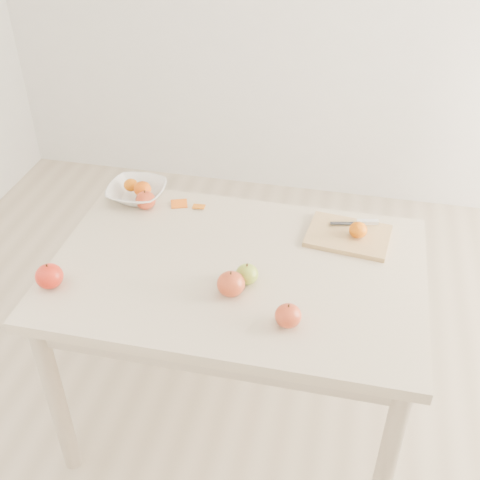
# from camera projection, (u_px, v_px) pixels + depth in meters

# --- Properties ---
(ground) EXTENTS (3.50, 3.50, 0.00)m
(ground) POSITION_uv_depth(u_px,v_px,m) (237.00, 413.00, 2.38)
(ground) COLOR #C6B293
(ground) RESTS_ON ground
(table) EXTENTS (1.20, 0.80, 0.75)m
(table) POSITION_uv_depth(u_px,v_px,m) (237.00, 290.00, 2.00)
(table) COLOR beige
(table) RESTS_ON ground
(cutting_board) EXTENTS (0.30, 0.23, 0.02)m
(cutting_board) POSITION_uv_depth(u_px,v_px,m) (348.00, 236.00, 2.06)
(cutting_board) COLOR tan
(cutting_board) RESTS_ON table
(board_tangerine) EXTENTS (0.06, 0.06, 0.05)m
(board_tangerine) POSITION_uv_depth(u_px,v_px,m) (358.00, 230.00, 2.02)
(board_tangerine) COLOR #C85707
(board_tangerine) RESTS_ON cutting_board
(fruit_bowl) EXTENTS (0.21, 0.21, 0.05)m
(fruit_bowl) POSITION_uv_depth(u_px,v_px,m) (137.00, 192.00, 2.25)
(fruit_bowl) COLOR white
(fruit_bowl) RESTS_ON table
(bowl_tangerine_near) EXTENTS (0.05, 0.05, 0.05)m
(bowl_tangerine_near) POSITION_uv_depth(u_px,v_px,m) (131.00, 185.00, 2.25)
(bowl_tangerine_near) COLOR #CD6207
(bowl_tangerine_near) RESTS_ON fruit_bowl
(bowl_tangerine_far) EXTENTS (0.06, 0.06, 0.06)m
(bowl_tangerine_far) POSITION_uv_depth(u_px,v_px,m) (142.00, 189.00, 2.22)
(bowl_tangerine_far) COLOR #C75107
(bowl_tangerine_far) RESTS_ON fruit_bowl
(orange_peel_a) EXTENTS (0.07, 0.06, 0.01)m
(orange_peel_a) POSITION_uv_depth(u_px,v_px,m) (179.00, 205.00, 2.23)
(orange_peel_a) COLOR orange
(orange_peel_a) RESTS_ON table
(orange_peel_b) EXTENTS (0.05, 0.04, 0.01)m
(orange_peel_b) POSITION_uv_depth(u_px,v_px,m) (199.00, 207.00, 2.21)
(orange_peel_b) COLOR orange
(orange_peel_b) RESTS_ON table
(paring_knife) EXTENTS (0.17, 0.06, 0.01)m
(paring_knife) POSITION_uv_depth(u_px,v_px,m) (364.00, 222.00, 2.10)
(paring_knife) COLOR white
(paring_knife) RESTS_ON cutting_board
(apple_green) EXTENTS (0.07, 0.07, 0.06)m
(apple_green) POSITION_uv_depth(u_px,v_px,m) (247.00, 274.00, 1.86)
(apple_green) COLOR olive
(apple_green) RESTS_ON table
(apple_red_e) EXTENTS (0.08, 0.08, 0.07)m
(apple_red_e) POSITION_uv_depth(u_px,v_px,m) (288.00, 316.00, 1.70)
(apple_red_e) COLOR maroon
(apple_red_e) RESTS_ON table
(apple_red_d) EXTENTS (0.09, 0.09, 0.08)m
(apple_red_d) POSITION_uv_depth(u_px,v_px,m) (49.00, 276.00, 1.84)
(apple_red_d) COLOR #A0030E
(apple_red_d) RESTS_ON table
(apple_red_c) EXTENTS (0.09, 0.09, 0.08)m
(apple_red_c) POSITION_uv_depth(u_px,v_px,m) (231.00, 284.00, 1.81)
(apple_red_c) COLOR maroon
(apple_red_c) RESTS_ON table
(apple_red_a) EXTENTS (0.07, 0.07, 0.07)m
(apple_red_a) POSITION_uv_depth(u_px,v_px,m) (146.00, 200.00, 2.19)
(apple_red_a) COLOR #8F0F07
(apple_red_a) RESTS_ON table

